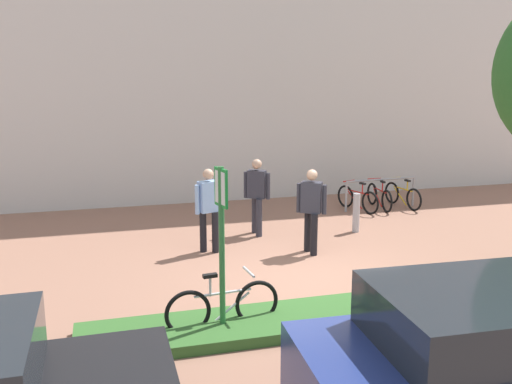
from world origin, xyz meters
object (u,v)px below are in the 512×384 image
Objects in this scene: bollard_steel at (356,213)px; person_suited_navy at (257,192)px; person_suited_dark at (311,206)px; parking_sign_post at (222,227)px; car_navy_sedan at (507,360)px; bike_rack_cluster at (380,196)px; person_shirt_blue at (209,205)px; bike_at_sign at (223,306)px.

person_suited_navy is at bearing 170.11° from bollard_steel.
person_suited_dark is (-1.55, -1.18, 0.53)m from bollard_steel.
parking_sign_post is 0.54× the size of car_navy_sedan.
car_navy_sedan is (-3.28, -8.92, 0.41)m from bike_rack_cluster.
bike_rack_cluster is 1.22× the size of person_shirt_blue.
person_suited_dark is at bearing 51.07° from parking_sign_post.
person_suited_dark is (-3.14, -3.06, 0.63)m from bike_rack_cluster.
bike_rack_cluster is at bearing 25.71° from person_shirt_blue.
car_navy_sedan is at bearing -103.52° from bollard_steel.
person_suited_dark is 5.87m from car_navy_sedan.
person_suited_dark is 2.05m from person_shirt_blue.
parking_sign_post is 2.63× the size of bollard_steel.
person_suited_navy is 0.39× the size of car_navy_sedan.
car_navy_sedan is (1.82, -6.47, -0.23)m from person_shirt_blue.
bike_at_sign is 5.70m from bollard_steel.
car_navy_sedan reaches higher than bollard_steel.
bike_rack_cluster is at bearing 47.04° from bike_at_sign.
parking_sign_post is at bearing -132.52° from bike_rack_cluster.
car_navy_sedan is (-0.14, -5.86, -0.23)m from person_suited_dark.
person_suited_navy reaches higher than car_navy_sedan.
car_navy_sedan is at bearing -85.73° from person_suited_navy.
person_suited_navy is at bearing -158.78° from bike_rack_cluster.
bike_at_sign is 0.38× the size of car_navy_sedan.
person_suited_navy is at bearing 37.38° from person_shirt_blue.
car_navy_sedan is (0.55, -7.44, -0.23)m from person_suited_navy.
person_shirt_blue reaches higher than bollard_steel.
person_shirt_blue reaches higher than car_navy_sedan.
person_suited_dark reaches higher than bike_rack_cluster.
bike_rack_cluster is (5.56, 5.97, -0.00)m from bike_at_sign.
person_suited_navy reaches higher than bike_rack_cluster.
bike_at_sign is 4.84m from person_suited_navy.
person_suited_dark and person_suited_navy have the same top height.
parking_sign_post is at bearing -110.88° from person_suited_navy.
parking_sign_post is 5.92m from bollard_steel.
parking_sign_post is 1.13× the size of bike_rack_cluster.
bike_rack_cluster is 2.34× the size of bollard_steel.
bike_at_sign is 0.98× the size of person_suited_navy.
bollard_steel is at bearing -9.89° from person_suited_navy.
person_shirt_blue is at bearing 82.31° from parking_sign_post.
person_suited_navy is (-2.25, 0.39, 0.53)m from bollard_steel.
person_suited_dark is at bearing 88.64° from car_navy_sedan.
bollard_steel is 2.02m from person_suited_dark.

